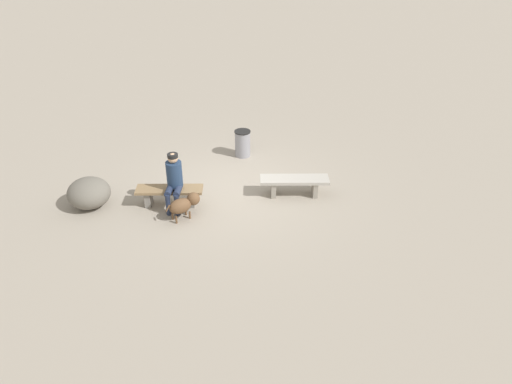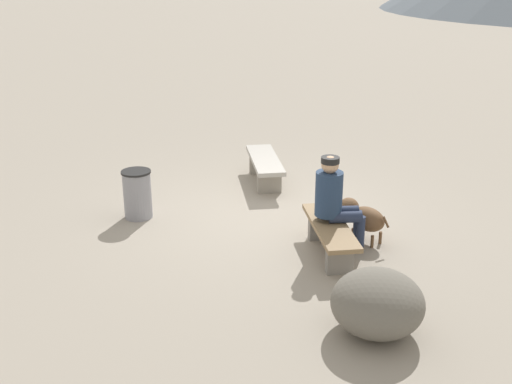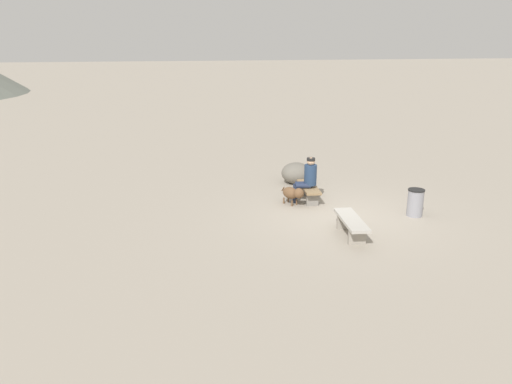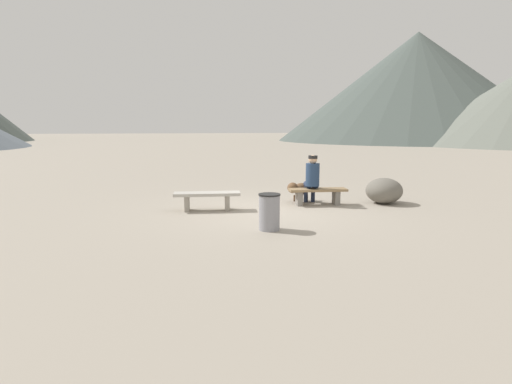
% 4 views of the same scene
% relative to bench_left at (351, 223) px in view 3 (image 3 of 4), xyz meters
% --- Properties ---
extents(ground, '(210.00, 210.00, 0.06)m').
position_rel_bench_left_xyz_m(ground, '(1.44, -0.33, -0.36)').
color(ground, '#9E9384').
extents(bench_left, '(1.67, 0.62, 0.45)m').
position_rel_bench_left_xyz_m(bench_left, '(0.00, 0.00, 0.00)').
color(bench_left, gray).
rests_on(bench_left, ground).
extents(bench_right, '(1.56, 0.59, 0.44)m').
position_rel_bench_left_xyz_m(bench_right, '(2.94, 0.12, -0.02)').
color(bench_right, gray).
rests_on(bench_right, ground).
extents(seated_person, '(0.42, 0.67, 1.32)m').
position_rel_bench_left_xyz_m(seated_person, '(2.80, 0.21, 0.43)').
color(seated_person, navy).
rests_on(seated_person, ground).
extents(dog, '(0.76, 0.58, 0.55)m').
position_rel_bench_left_xyz_m(dog, '(2.59, 0.71, 0.03)').
color(dog, brown).
rests_on(dog, ground).
extents(trash_bin, '(0.44, 0.44, 0.74)m').
position_rel_bench_left_xyz_m(trash_bin, '(1.04, -2.24, 0.04)').
color(trash_bin, gray).
rests_on(trash_bin, ground).
extents(boulder, '(1.22, 1.22, 0.69)m').
position_rel_bench_left_xyz_m(boulder, '(4.77, -0.03, 0.01)').
color(boulder, '#6B665B').
rests_on(boulder, ground).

